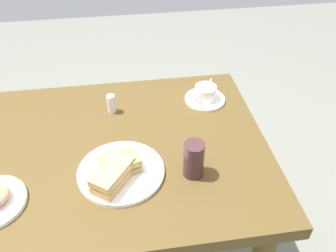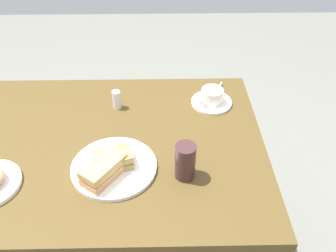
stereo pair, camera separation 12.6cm
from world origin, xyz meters
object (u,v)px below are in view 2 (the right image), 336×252
sandwich_back (104,170)px  coffee_saucer (211,102)px  sandwich_plate (114,167)px  coffee_cup (212,95)px  sandwich_front (113,160)px  spoon (217,90)px  dining_table (109,166)px  drinking_glass (185,161)px  salt_shaker (117,100)px

sandwich_back → coffee_saucer: bearing=46.4°
sandwich_plate → sandwich_back: 0.06m
sandwich_back → coffee_cup: sandwich_back is taller
sandwich_front → spoon: 0.57m
dining_table → sandwich_plate: bearing=-70.9°
spoon → drinking_glass: bearing=-109.3°
coffee_saucer → sandwich_back: bearing=-133.6°
sandwich_back → sandwich_plate: bearing=62.6°
sandwich_front → spoon: bearing=47.6°
sandwich_back → drinking_glass: bearing=3.1°
dining_table → coffee_cup: bearing=29.5°
sandwich_back → coffee_cup: size_ratio=1.66×
sandwich_back → coffee_saucer: sandwich_back is taller
sandwich_front → drinking_glass: size_ratio=1.09×
spoon → drinking_glass: size_ratio=0.77×
dining_table → spoon: spoon is taller
sandwich_plate → coffee_cup: coffee_cup is taller
sandwich_back → salt_shaker: size_ratio=2.15×
dining_table → sandwich_back: 0.24m
dining_table → sandwich_front: 0.20m
sandwich_plate → coffee_cup: (0.35, 0.35, 0.03)m
sandwich_front → dining_table: bearing=109.2°
coffee_saucer → spoon: (0.03, 0.07, 0.01)m
dining_table → spoon: 0.53m
dining_table → salt_shaker: (0.02, 0.20, 0.15)m
sandwich_back → coffee_saucer: (0.37, 0.39, -0.04)m
sandwich_front → coffee_cup: same height
sandwich_back → drinking_glass: 0.25m
dining_table → spoon: bearing=34.7°
sandwich_back → drinking_glass: size_ratio=1.29×
coffee_saucer → coffee_cup: size_ratio=1.67×
sandwich_plate → sandwich_front: 0.03m
sandwich_plate → salt_shaker: 0.33m
coffee_cup → drinking_glass: 0.40m
dining_table → coffee_cup: size_ratio=11.55×
drinking_glass → dining_table: bearing=149.5°
dining_table → sandwich_plate: (0.04, -0.12, 0.12)m
coffee_saucer → drinking_glass: size_ratio=1.29×
sandwich_plate → spoon: bearing=47.6°
coffee_saucer → spoon: bearing=66.5°
spoon → salt_shaker: size_ratio=1.29×
dining_table → sandwich_front: bearing=-70.8°
sandwich_front → coffee_saucer: 0.49m
coffee_saucer → sandwich_plate: bearing=-135.3°
sandwich_front → sandwich_back: size_ratio=0.84×
coffee_cup → spoon: size_ratio=1.00×
sandwich_front → coffee_saucer: size_ratio=0.84×
dining_table → salt_shaker: bearing=83.2°
sandwich_plate → spoon: spoon is taller
sandwich_plate → coffee_cup: size_ratio=2.86×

